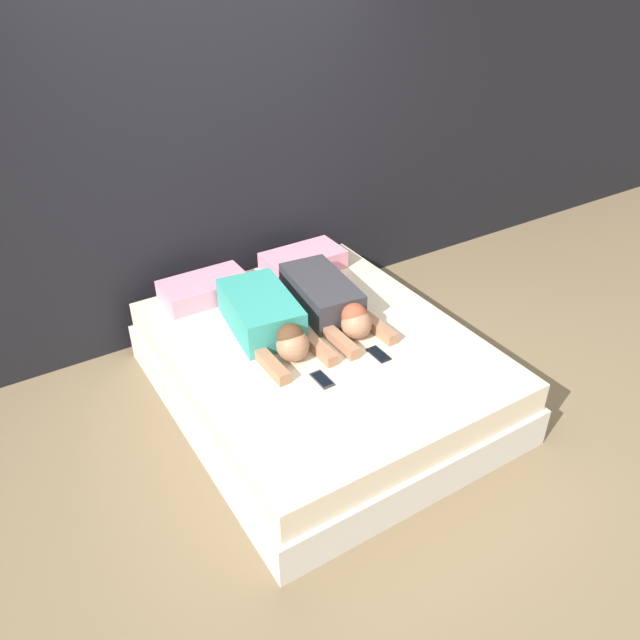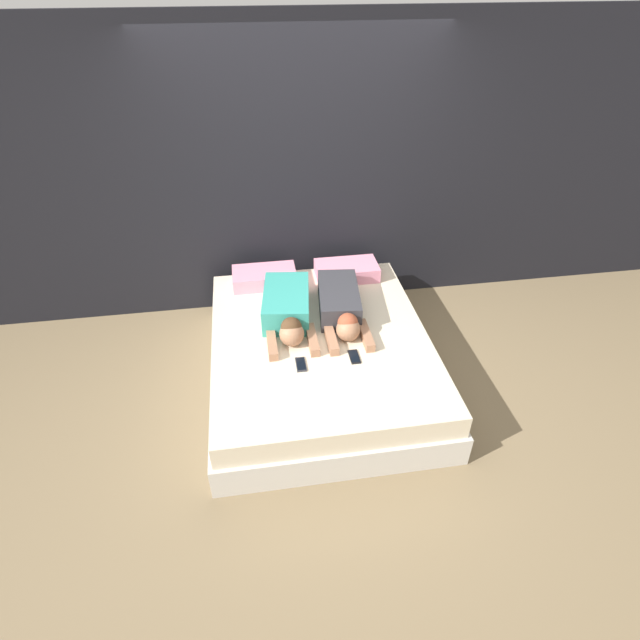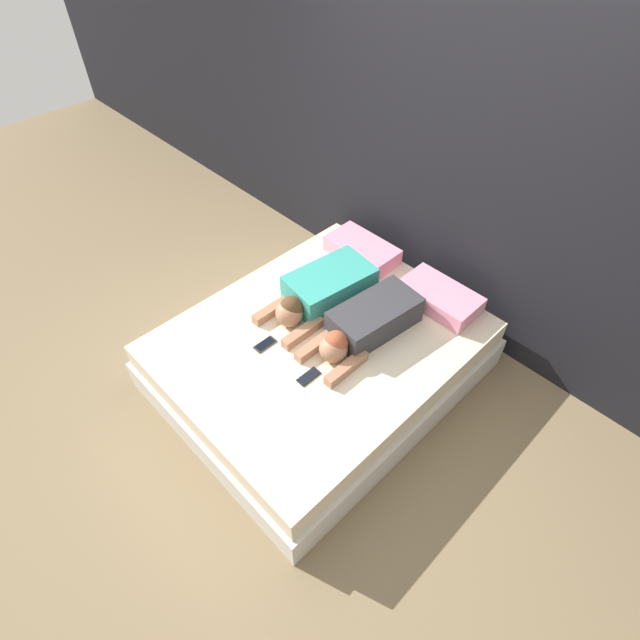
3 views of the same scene
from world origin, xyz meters
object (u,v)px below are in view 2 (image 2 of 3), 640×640
Objects in this scene: bed at (320,356)px; pillow_head_left at (264,277)px; cell_phone_left at (301,364)px; person_left at (288,310)px; person_right at (341,307)px; pillow_head_right at (347,271)px; cell_phone_right at (354,357)px.

pillow_head_left is at bearing 114.47° from bed.
person_left is at bearing 93.69° from cell_phone_left.
person_right is at bearing 53.85° from cell_phone_left.
cell_phone_left is at bearing -86.31° from person_left.
person_left is at bearing -75.91° from pillow_head_left.
pillow_head_right reaches higher than cell_phone_right.
person_left is at bearing 177.96° from person_right.
bed is 0.98m from pillow_head_right.
pillow_head_right is 0.61× the size of person_right.
cell_phone_left is 1.00× the size of cell_phone_right.
person_left reaches higher than cell_phone_right.
cell_phone_left is (0.19, -1.18, -0.06)m from pillow_head_left.
cell_phone_right is at bearing -89.62° from person_right.
bed is at bearing -114.47° from pillow_head_right.
cell_phone_left is (-0.41, -0.56, -0.10)m from person_right.
cell_phone_right reaches higher than bed.
pillow_head_right is 0.65m from person_right.
person_left reaches higher than cell_phone_left.
cell_phone_right is at bearing 3.38° from cell_phone_left.
person_right is 0.70m from cell_phone_left.
bed is 2.30× the size of person_left.
person_right is (0.60, -0.63, 0.04)m from pillow_head_left.
pillow_head_right is at bearing 63.79° from cell_phone_left.
bed is 0.45m from person_right.
person_right is 5.88× the size of cell_phone_left.
person_left is 5.83× the size of cell_phone_left.
pillow_head_right is 1.32m from cell_phone_left.
person_left is at bearing 134.29° from bed.
cell_phone_right is (0.41, 0.02, 0.00)m from cell_phone_left.
cell_phone_left is at bearing -116.21° from pillow_head_right.
person_left is (-0.23, 0.24, 0.33)m from bed.
person_right is at bearing -105.62° from pillow_head_right.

